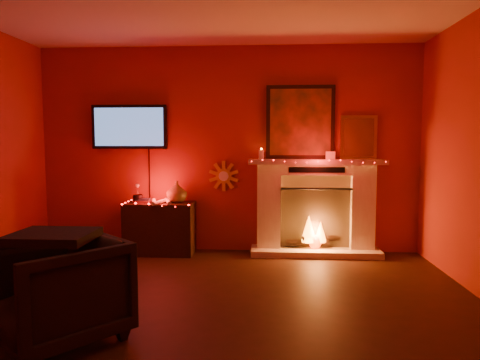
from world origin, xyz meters
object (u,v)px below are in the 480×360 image
object	(u,v)px
sunburst_clock	(224,176)
console_table	(161,225)
tv	(130,127)
fireplace	(315,198)
armchair	(59,290)

from	to	relation	value
sunburst_clock	console_table	xyz separation A→B (m)	(-0.80, -0.22, -0.62)
tv	console_table	bearing A→B (deg)	-23.29
fireplace	tv	size ratio (longest dim) A/B	1.76
tv	sunburst_clock	bearing A→B (deg)	1.24
sunburst_clock	armchair	xyz separation A→B (m)	(-0.94, -2.70, -0.62)
fireplace	console_table	world-z (taller)	fireplace
console_table	armchair	bearing A→B (deg)	-93.08
tv	armchair	world-z (taller)	tv
sunburst_clock	fireplace	bearing A→B (deg)	-4.37
sunburst_clock	armchair	size ratio (longest dim) A/B	0.48
fireplace	sunburst_clock	bearing A→B (deg)	175.63
fireplace	sunburst_clock	world-z (taller)	fireplace
tv	console_table	size ratio (longest dim) A/B	1.31
console_table	armchair	xyz separation A→B (m)	(-0.13, -2.48, -0.00)
fireplace	tv	xyz separation A→B (m)	(-2.44, 0.06, 0.92)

